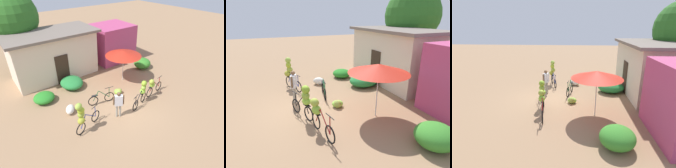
% 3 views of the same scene
% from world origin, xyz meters
% --- Properties ---
extents(ground_plane, '(60.00, 60.00, 0.00)m').
position_xyz_m(ground_plane, '(0.00, 0.00, 0.00)').
color(ground_plane, '#967251').
extents(building_low, '(6.07, 3.18, 3.21)m').
position_xyz_m(building_low, '(-1.50, 5.98, 1.62)').
color(building_low, beige).
rests_on(building_low, ground).
extents(shop_pink, '(3.20, 2.80, 2.89)m').
position_xyz_m(shop_pink, '(3.52, 5.95, 1.45)').
color(shop_pink, '#B4406F').
rests_on(shop_pink, ground).
extents(tree_behind_building, '(3.74, 3.74, 5.78)m').
position_xyz_m(tree_behind_building, '(-3.15, 8.53, 3.90)').
color(tree_behind_building, brown).
rests_on(tree_behind_building, ground).
extents(hedge_bush_front_left, '(1.21, 1.16, 0.56)m').
position_xyz_m(hedge_bush_front_left, '(-3.39, 3.30, 0.28)').
color(hedge_bush_front_left, '#278125').
rests_on(hedge_bush_front_left, ground).
extents(hedge_bush_front_right, '(1.43, 1.65, 0.67)m').
position_xyz_m(hedge_bush_front_right, '(-1.36, 3.78, 0.34)').
color(hedge_bush_front_right, '#267D37').
rests_on(hedge_bush_front_right, ground).
extents(hedge_bush_mid, '(1.30, 1.28, 0.78)m').
position_xyz_m(hedge_bush_mid, '(4.38, 3.02, 0.39)').
color(hedge_bush_mid, '#378529').
rests_on(hedge_bush_mid, ground).
extents(market_umbrella, '(2.40, 2.40, 2.20)m').
position_xyz_m(market_umbrella, '(1.91, 2.47, 2.02)').
color(market_umbrella, beige).
rests_on(market_umbrella, ground).
extents(bicycle_leftmost, '(1.64, 0.73, 1.74)m').
position_xyz_m(bicycle_leftmost, '(-2.73, -0.19, 0.98)').
color(bicycle_leftmost, black).
rests_on(bicycle_leftmost, ground).
extents(bicycle_near_pile, '(1.59, 0.38, 0.97)m').
position_xyz_m(bicycle_near_pile, '(-0.80, 1.14, 0.34)').
color(bicycle_near_pile, black).
rests_on(bicycle_near_pile, ground).
extents(bicycle_center_loaded, '(1.50, 0.62, 1.46)m').
position_xyz_m(bicycle_center_loaded, '(1.04, -0.27, 0.84)').
color(bicycle_center_loaded, black).
rests_on(bicycle_center_loaded, ground).
extents(bicycle_by_shop, '(1.63, 0.45, 1.22)m').
position_xyz_m(bicycle_by_shop, '(2.15, -0.08, 0.71)').
color(bicycle_by_shop, black).
rests_on(bicycle_by_shop, ground).
extents(banana_pile_on_ground, '(0.63, 0.64, 0.36)m').
position_xyz_m(banana_pile_on_ground, '(0.57, 1.31, 0.15)').
color(banana_pile_on_ground, '#93A541').
rests_on(banana_pile_on_ground, ground).
extents(produce_sack, '(0.77, 0.82, 0.44)m').
position_xyz_m(produce_sack, '(-2.63, 1.47, 0.22)').
color(produce_sack, silver).
rests_on(produce_sack, ground).
extents(person_vendor, '(0.52, 0.37, 1.55)m').
position_xyz_m(person_vendor, '(-0.73, -0.35, 0.94)').
color(person_vendor, gray).
rests_on(person_vendor, ground).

